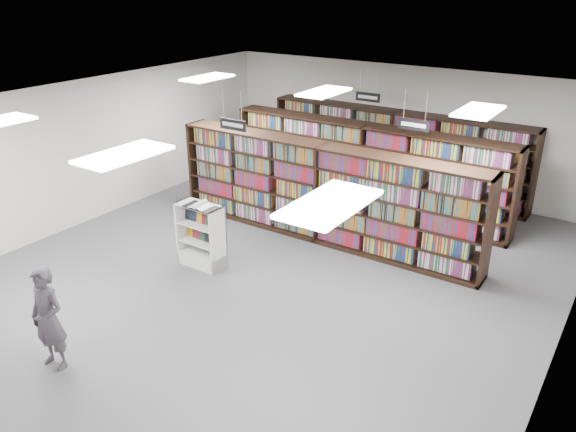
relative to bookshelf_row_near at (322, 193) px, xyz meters
The scene contains 19 objects.
floor 2.26m from the bookshelf_row_near, 90.00° to the right, with size 12.00×12.00×0.00m, color #4C4C50.
ceiling 2.94m from the bookshelf_row_near, 90.00° to the right, with size 10.00×12.00×0.10m, color white.
wall_back 4.04m from the bookshelf_row_near, 90.00° to the left, with size 10.00×0.10×3.20m, color silver.
wall_left 5.41m from the bookshelf_row_near, 158.20° to the right, with size 0.10×12.00×3.20m, color silver.
wall_right 5.41m from the bookshelf_row_near, 21.80° to the right, with size 0.10×12.00×3.20m, color silver.
bookshelf_row_near is the anchor object (origin of this frame).
bookshelf_row_mid 2.00m from the bookshelf_row_near, 90.00° to the left, with size 7.00×0.60×2.10m.
bookshelf_row_far 3.70m from the bookshelf_row_near, 90.00° to the left, with size 7.00×0.60×2.10m.
aisle_sign_left 2.33m from the bookshelf_row_near, 146.29° to the right, with size 0.65×0.02×0.80m.
aisle_sign_right 2.33m from the bookshelf_row_near, 33.67° to the left, with size 0.65×0.02×0.80m.
aisle_sign_center 3.38m from the bookshelf_row_near, 99.46° to the left, with size 0.65×0.02×0.80m.
troffer_front_center 5.43m from the bookshelf_row_near, 90.00° to the right, with size 0.60×1.20×0.04m, color white.
troffer_front_right 6.20m from the bookshelf_row_near, 59.04° to the right, with size 0.60×1.20×0.04m, color white.
troffer_back_left 3.67m from the bookshelf_row_near, behind, with size 0.60×1.20×0.04m, color white.
troffer_back_center 2.11m from the bookshelf_row_near, ahead, with size 0.60×1.20×0.04m, color white.
troffer_back_right 3.67m from the bookshelf_row_near, ahead, with size 0.60×1.20×0.04m, color white.
endcap_display 2.70m from the bookshelf_row_near, 119.79° to the right, with size 0.91×0.46×1.28m.
open_book 2.70m from the bookshelf_row_near, 116.67° to the right, with size 0.65×0.38×0.13m.
shopper 5.94m from the bookshelf_row_near, 99.79° to the right, with size 0.58×0.38×1.59m, color #47414A.
Camera 1 is at (5.53, -7.53, 5.24)m, focal length 35.00 mm.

